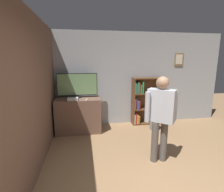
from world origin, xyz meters
name	(u,v)px	position (x,y,z in m)	size (l,w,h in m)	color
wall_back	(125,79)	(0.00, 3.20, 1.35)	(6.02, 0.09, 2.70)	#9EA3A8
wall_side_brick	(39,90)	(-2.04, 1.58, 1.35)	(0.06, 4.77, 2.70)	brown
tv_ledge	(78,115)	(-1.38, 2.75, 0.46)	(1.17, 0.64, 0.91)	brown
television	(77,85)	(-1.38, 2.87, 1.25)	(1.07, 0.22, 0.65)	black
game_console	(73,99)	(-1.49, 2.55, 0.94)	(0.27, 0.18, 0.06)	silver
remote_loose	(87,100)	(-1.14, 2.52, 0.92)	(0.08, 0.14, 0.02)	white
bookshelf	(144,101)	(0.56, 3.02, 0.70)	(0.92, 0.28, 1.40)	brown
person	(161,112)	(0.16, 1.04, 0.97)	(0.62, 0.47, 1.62)	#56514C
waste_bin	(155,122)	(0.70, 2.51, 0.22)	(0.26, 0.26, 0.45)	gray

